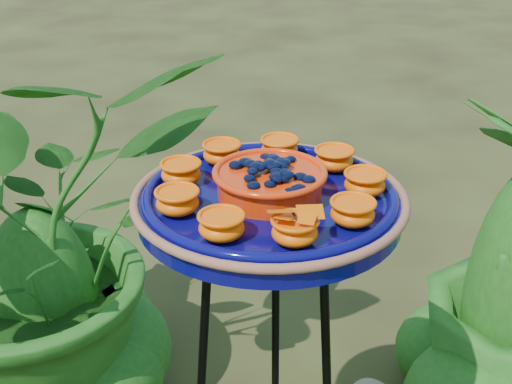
# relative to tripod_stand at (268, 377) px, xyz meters

# --- Properties ---
(tripod_stand) EXTENTS (0.32, 0.34, 0.83)m
(tripod_stand) POSITION_rel_tripod_stand_xyz_m (0.00, 0.00, 0.00)
(tripod_stand) COLOR black
(tripod_stand) RESTS_ON ground
(feeder_dish) EXTENTS (0.44, 0.44, 0.10)m
(feeder_dish) POSITION_rel_tripod_stand_xyz_m (0.00, -0.00, 0.37)
(feeder_dish) COLOR #070650
(feeder_dish) RESTS_ON tripod_stand
(shrub_back_left) EXTENTS (1.19, 1.16, 1.01)m
(shrub_back_left) POSITION_rel_tripod_stand_xyz_m (-0.60, 0.45, -0.00)
(shrub_back_left) COLOR #194E14
(shrub_back_left) RESTS_ON ground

